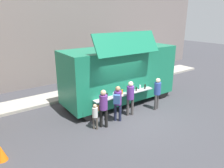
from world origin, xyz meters
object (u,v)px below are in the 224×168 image
(customer_rear_waiting, at_px, (103,105))
(customer_front_ordering, at_px, (130,95))
(traffic_cone_orange, at_px, (1,153))
(customer_mid_with_backpack, at_px, (118,100))
(food_truck_main, at_px, (120,73))
(customer_extra_browsing, at_px, (157,91))
(child_near_queue, at_px, (95,114))
(trash_bin, at_px, (146,73))

(customer_rear_waiting, bearing_deg, customer_front_ordering, -41.02)
(traffic_cone_orange, relative_size, customer_front_ordering, 0.32)
(traffic_cone_orange, xyz_separation_m, customer_mid_with_backpack, (4.84, -0.09, 0.76))
(food_truck_main, xyz_separation_m, customer_extra_browsing, (0.92, -1.93, -0.66))
(customer_rear_waiting, bearing_deg, food_truck_main, -9.31)
(traffic_cone_orange, bearing_deg, customer_mid_with_backpack, -1.10)
(customer_front_ordering, height_order, customer_rear_waiting, customer_front_ordering)
(customer_rear_waiting, height_order, child_near_queue, customer_rear_waiting)
(child_near_queue, bearing_deg, food_truck_main, -0.33)
(customer_extra_browsing, relative_size, child_near_queue, 1.44)
(customer_mid_with_backpack, bearing_deg, child_near_queue, 138.03)
(trash_bin, bearing_deg, customer_extra_browsing, -128.99)
(traffic_cone_orange, distance_m, customer_rear_waiting, 4.09)
(trash_bin, distance_m, child_near_queue, 8.19)
(traffic_cone_orange, distance_m, trash_bin, 11.45)
(trash_bin, bearing_deg, food_truck_main, -151.99)
(customer_front_ordering, xyz_separation_m, child_near_queue, (-2.08, -0.14, -0.34))
(customer_front_ordering, bearing_deg, food_truck_main, 1.32)
(customer_extra_browsing, xyz_separation_m, child_near_queue, (-3.64, 0.14, -0.31))
(customer_mid_with_backpack, height_order, customer_extra_browsing, customer_mid_with_backpack)
(customer_mid_with_backpack, xyz_separation_m, customer_extra_browsing, (2.44, -0.15, -0.03))
(trash_bin, distance_m, customer_rear_waiting, 7.91)
(customer_mid_with_backpack, height_order, customer_rear_waiting, customer_rear_waiting)
(traffic_cone_orange, xyz_separation_m, child_near_queue, (3.64, -0.10, 0.42))
(trash_bin, height_order, customer_extra_browsing, customer_extra_browsing)
(traffic_cone_orange, height_order, customer_rear_waiting, customer_rear_waiting)
(traffic_cone_orange, relative_size, child_near_queue, 0.47)
(traffic_cone_orange, bearing_deg, food_truck_main, 14.83)
(traffic_cone_orange, relative_size, customer_extra_browsing, 0.33)
(customer_rear_waiting, height_order, customer_extra_browsing, customer_rear_waiting)
(food_truck_main, bearing_deg, child_near_queue, -145.36)
(trash_bin, xyz_separation_m, customer_mid_with_backpack, (-5.88, -4.10, 0.59))
(traffic_cone_orange, xyz_separation_m, customer_rear_waiting, (4.02, -0.15, 0.75))
(customer_front_ordering, bearing_deg, child_near_queue, 116.58)
(customer_rear_waiting, xyz_separation_m, child_near_queue, (-0.38, 0.05, -0.33))
(customer_extra_browsing, distance_m, child_near_queue, 3.66)
(customer_front_ordering, relative_size, customer_mid_with_backpack, 1.03)
(customer_front_ordering, xyz_separation_m, customer_mid_with_backpack, (-0.87, -0.13, -0.00))
(customer_mid_with_backpack, distance_m, customer_extra_browsing, 2.44)
(food_truck_main, height_order, traffic_cone_orange, food_truck_main)
(child_near_queue, bearing_deg, trash_bin, -3.53)
(trash_bin, height_order, customer_front_ordering, customer_front_ordering)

